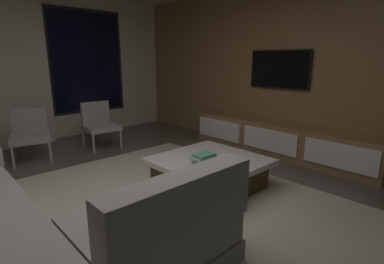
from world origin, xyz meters
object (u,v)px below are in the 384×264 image
(sectional_couch, at_px, (16,237))
(accent_chair_near_window, at_px, (99,122))
(coffee_table, at_px, (209,172))
(mounted_tv, at_px, (279,69))
(accent_chair_by_curtain, at_px, (30,132))
(media_console, at_px, (279,140))
(book_stack_on_coffee_table, at_px, (204,159))

(sectional_couch, relative_size, accent_chair_near_window, 3.21)
(coffee_table, xyz_separation_m, mounted_tv, (1.86, 0.27, 1.16))
(accent_chair_by_curtain, distance_m, media_console, 3.85)
(sectional_couch, xyz_separation_m, book_stack_on_coffee_table, (1.89, 0.02, 0.13))
(mounted_tv, bearing_deg, book_stack_on_coffee_table, -170.45)
(mounted_tv, bearing_deg, media_console, -132.48)
(sectional_couch, distance_m, book_stack_on_coffee_table, 1.89)
(book_stack_on_coffee_table, bearing_deg, mounted_tv, 9.55)
(media_console, relative_size, mounted_tv, 3.01)
(coffee_table, bearing_deg, mounted_tv, 8.14)
(accent_chair_near_window, relative_size, media_console, 0.25)
(sectional_couch, distance_m, media_console, 3.74)
(sectional_couch, relative_size, book_stack_on_coffee_table, 8.56)
(coffee_table, height_order, mounted_tv, mounted_tv)
(book_stack_on_coffee_table, distance_m, accent_chair_by_curtain, 2.86)
(accent_chair_near_window, bearing_deg, mounted_tv, -48.14)
(sectional_couch, xyz_separation_m, accent_chair_near_window, (1.91, 2.61, 0.14))
(coffee_table, relative_size, accent_chair_near_window, 1.49)
(coffee_table, xyz_separation_m, accent_chair_by_curtain, (-1.23, 2.58, 0.25))
(sectional_couch, distance_m, accent_chair_by_curtain, 2.80)
(sectional_couch, xyz_separation_m, accent_chair_by_curtain, (0.82, 2.67, 0.14))
(accent_chair_near_window, bearing_deg, media_console, -53.15)
(accent_chair_near_window, bearing_deg, coffee_table, -86.58)
(media_console, bearing_deg, accent_chair_by_curtain, 139.31)
(accent_chair_by_curtain, bearing_deg, media_console, -40.69)
(coffee_table, bearing_deg, accent_chair_by_curtain, 115.59)
(coffee_table, bearing_deg, sectional_couch, -177.33)
(accent_chair_near_window, relative_size, accent_chair_by_curtain, 1.00)
(accent_chair_by_curtain, bearing_deg, accent_chair_near_window, -3.34)
(book_stack_on_coffee_table, xyz_separation_m, accent_chair_near_window, (0.02, 2.59, 0.01))
(accent_chair_by_curtain, bearing_deg, mounted_tv, -36.72)
(coffee_table, bearing_deg, accent_chair_near_window, 93.42)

